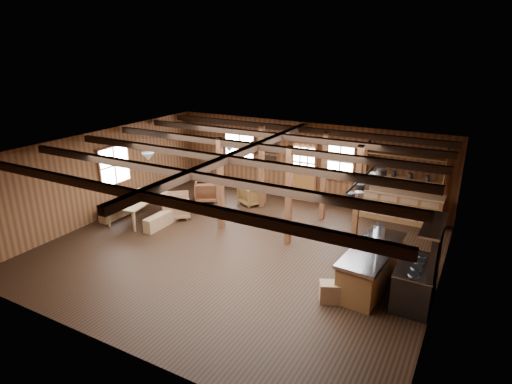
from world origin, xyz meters
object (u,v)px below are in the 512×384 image
at_px(kitchen_island, 371,266).
at_px(dining_table, 139,209).
at_px(armchair_a, 207,191).
at_px(armchair_c, 177,206).
at_px(armchair_b, 252,195).
at_px(commercial_range, 419,277).

height_order(kitchen_island, dining_table, kitchen_island).
distance_m(armchair_a, armchair_c, 1.71).
relative_size(armchair_b, armchair_c, 0.87).
relative_size(armchair_a, armchair_b, 1.08).
xyz_separation_m(kitchen_island, armchair_c, (-6.53, 1.07, -0.08)).
distance_m(kitchen_island, armchair_a, 7.13).
distance_m(kitchen_island, armchair_b, 5.98).
height_order(commercial_range, dining_table, commercial_range).
xyz_separation_m(commercial_range, armchair_b, (-6.05, 3.52, -0.27)).
distance_m(commercial_range, armchair_b, 7.01).
height_order(commercial_range, armchair_c, commercial_range).
distance_m(dining_table, armchair_c, 1.19).
bearing_deg(armchair_a, kitchen_island, 124.50).
bearing_deg(commercial_range, armchair_a, 158.32).
bearing_deg(dining_table, commercial_range, -104.19).
relative_size(kitchen_island, armchair_b, 3.40).
height_order(kitchen_island, commercial_range, commercial_range).
bearing_deg(commercial_range, kitchen_island, 167.17).
xyz_separation_m(commercial_range, armchair_c, (-7.59, 1.31, -0.22)).
xyz_separation_m(armchair_a, armchair_b, (1.57, 0.49, -0.03)).
distance_m(dining_table, armchair_a, 2.58).
bearing_deg(dining_table, kitchen_island, -102.94).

